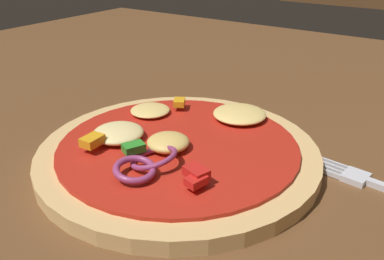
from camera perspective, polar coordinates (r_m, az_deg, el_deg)
name	(u,v)px	position (r m, az deg, el deg)	size (l,w,h in m)	color
dining_table	(192,173)	(0.36, 0.05, -6.06)	(1.21, 1.10, 0.04)	brown
pizza	(178,150)	(0.34, -2.01, -2.81)	(0.23, 0.23, 0.03)	tan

